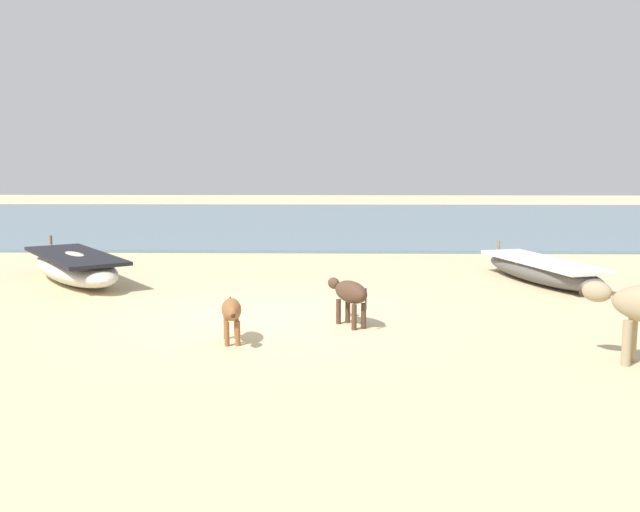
{
  "coord_description": "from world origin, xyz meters",
  "views": [
    {
      "loc": [
        1.07,
        -10.61,
        2.42
      ],
      "look_at": [
        0.78,
        2.69,
        0.6
      ],
      "focal_mm": 38.78,
      "sensor_mm": 36.0,
      "label": 1
    }
  ],
  "objects_px": {
    "fishing_boat_2": "(542,270)",
    "calf_near_dark": "(350,293)",
    "fishing_boat_0": "(75,266)",
    "calf_far_brown": "(232,312)"
  },
  "relations": [
    {
      "from": "fishing_boat_2",
      "to": "calf_near_dark",
      "type": "xyz_separation_m",
      "value": [
        -3.95,
        -3.75,
        0.23
      ]
    },
    {
      "from": "fishing_boat_0",
      "to": "calf_near_dark",
      "type": "distance_m",
      "value": 6.61
    },
    {
      "from": "calf_near_dark",
      "to": "fishing_boat_2",
      "type": "bearing_deg",
      "value": -77.34
    },
    {
      "from": "calf_near_dark",
      "to": "calf_far_brown",
      "type": "xyz_separation_m",
      "value": [
        -1.6,
        -1.02,
        -0.06
      ]
    },
    {
      "from": "fishing_boat_0",
      "to": "calf_near_dark",
      "type": "height_order",
      "value": "fishing_boat_0"
    },
    {
      "from": "fishing_boat_0",
      "to": "calf_far_brown",
      "type": "relative_size",
      "value": 4.38
    },
    {
      "from": "calf_far_brown",
      "to": "fishing_boat_2",
      "type": "bearing_deg",
      "value": 119.87
    },
    {
      "from": "calf_near_dark",
      "to": "fishing_boat_0",
      "type": "bearing_deg",
      "value": 25.33
    },
    {
      "from": "fishing_boat_0",
      "to": "calf_near_dark",
      "type": "xyz_separation_m",
      "value": [
        5.49,
        -3.68,
        0.17
      ]
    },
    {
      "from": "calf_near_dark",
      "to": "calf_far_brown",
      "type": "distance_m",
      "value": 1.9
    }
  ]
}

